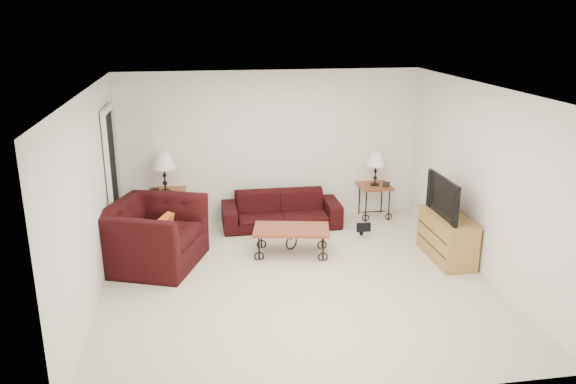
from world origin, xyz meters
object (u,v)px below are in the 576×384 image
object	(u,v)px
sofa	(281,210)
backpack	(362,222)
side_table_left	(167,210)
side_table_right	(374,201)
television	(449,197)
armchair	(153,235)
lamp_right	(376,169)
tv_stand	(447,237)
lamp_left	(164,172)
coffee_table	(291,241)

from	to	relation	value
sofa	backpack	distance (m)	1.34
side_table_left	side_table_right	bearing A→B (deg)	-0.00
television	armchair	bearing A→B (deg)	-96.52
sofa	lamp_right	distance (m)	1.75
lamp_right	tv_stand	xyz separation A→B (m)	(0.49, -1.86, -0.54)
lamp_left	armchair	bearing A→B (deg)	-95.13
side_table_left	tv_stand	xyz separation A→B (m)	(3.98, -1.86, 0.01)
side_table_right	lamp_right	size ratio (longest dim) A/B	1.00
lamp_right	television	world-z (taller)	television
lamp_left	backpack	xyz separation A→B (m)	(3.04, -0.79, -0.74)
side_table_right	coffee_table	bearing A→B (deg)	-140.83
sofa	side_table_left	distance (m)	1.86
tv_stand	side_table_right	bearing A→B (deg)	104.86
side_table_left	tv_stand	bearing A→B (deg)	-25.05
sofa	lamp_left	distance (m)	1.98
lamp_left	lamp_right	distance (m)	3.49
side_table_left	backpack	bearing A→B (deg)	-14.57
side_table_right	tv_stand	world-z (taller)	tv_stand
side_table_left	lamp_right	distance (m)	3.53
side_table_left	side_table_right	size ratio (longest dim) A/B	1.10
side_table_right	television	bearing A→B (deg)	-75.71
sofa	armchair	distance (m)	2.32
television	lamp_right	bearing A→B (deg)	-165.71
lamp_left	coffee_table	bearing A→B (deg)	-36.62
side_table_left	lamp_left	distance (m)	0.64
lamp_left	tv_stand	distance (m)	4.44
coffee_table	side_table_right	bearing A→B (deg)	39.17
lamp_left	television	distance (m)	4.38
lamp_left	coffee_table	xyz separation A→B (m)	(1.82, -1.35, -0.75)
sofa	side_table_left	world-z (taller)	side_table_left
backpack	lamp_right	bearing A→B (deg)	74.98
side_table_right	coffee_table	size ratio (longest dim) A/B	0.53
lamp_left	armchair	size ratio (longest dim) A/B	0.47
tv_stand	side_table_left	bearing A→B (deg)	154.95
sofa	tv_stand	size ratio (longest dim) A/B	1.77
coffee_table	backpack	world-z (taller)	backpack
armchair	backpack	world-z (taller)	armchair
side_table_left	side_table_right	world-z (taller)	side_table_left
lamp_right	backpack	world-z (taller)	lamp_right
tv_stand	television	bearing A→B (deg)	180.00
coffee_table	television	distance (m)	2.31
television	sofa	bearing A→B (deg)	-128.53
side_table_right	lamp_right	xyz separation A→B (m)	(0.00, 0.00, 0.58)
lamp_left	television	size ratio (longest dim) A/B	0.65
tv_stand	television	world-z (taller)	television
lamp_left	lamp_right	world-z (taller)	lamp_left
backpack	side_table_right	bearing A→B (deg)	74.98
sofa	coffee_table	xyz separation A→B (m)	(-0.03, -1.17, -0.08)
lamp_left	armchair	xyz separation A→B (m)	(-0.13, -1.39, -0.51)
side_table_left	coffee_table	xyz separation A→B (m)	(1.82, -1.35, -0.11)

